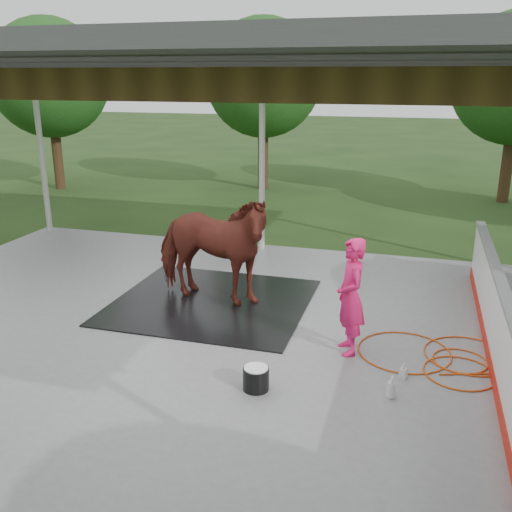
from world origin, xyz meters
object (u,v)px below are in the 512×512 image
(handler, at_px, (351,297))
(wash_bucket, at_px, (256,378))
(dasher_board, at_px, (500,336))
(horse, at_px, (210,248))

(handler, bearing_deg, wash_bucket, -58.02)
(dasher_board, bearing_deg, handler, 177.92)
(horse, xyz_separation_m, wash_bucket, (1.57, -2.59, -0.84))
(horse, bearing_deg, handler, -107.38)
(dasher_board, xyz_separation_m, wash_bucket, (-2.99, -1.31, -0.38))
(dasher_board, bearing_deg, horse, 164.38)
(horse, relative_size, wash_bucket, 6.90)
(horse, bearing_deg, wash_bucket, -140.98)
(dasher_board, relative_size, wash_bucket, 23.81)
(dasher_board, height_order, horse, horse)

